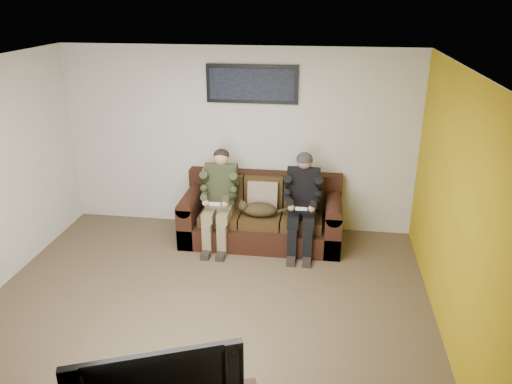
# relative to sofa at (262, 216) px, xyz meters

# --- Properties ---
(floor) EXTENTS (5.00, 5.00, 0.00)m
(floor) POSITION_rel_sofa_xyz_m (-0.40, -1.83, -0.34)
(floor) COLOR brown
(floor) RESTS_ON ground
(ceiling) EXTENTS (5.00, 5.00, 0.00)m
(ceiling) POSITION_rel_sofa_xyz_m (-0.40, -1.83, 2.26)
(ceiling) COLOR silver
(ceiling) RESTS_ON ground
(wall_back) EXTENTS (5.00, 0.00, 5.00)m
(wall_back) POSITION_rel_sofa_xyz_m (-0.40, 0.42, 0.96)
(wall_back) COLOR beige
(wall_back) RESTS_ON ground
(wall_front) EXTENTS (5.00, 0.00, 5.00)m
(wall_front) POSITION_rel_sofa_xyz_m (-0.40, -4.08, 0.96)
(wall_front) COLOR beige
(wall_front) RESTS_ON ground
(wall_right) EXTENTS (0.00, 4.50, 4.50)m
(wall_right) POSITION_rel_sofa_xyz_m (2.10, -1.83, 0.96)
(wall_right) COLOR beige
(wall_right) RESTS_ON ground
(accent_wall_right) EXTENTS (0.00, 4.50, 4.50)m
(accent_wall_right) POSITION_rel_sofa_xyz_m (2.09, -1.83, 0.96)
(accent_wall_right) COLOR #BB9912
(accent_wall_right) RESTS_ON ground
(sofa) EXTENTS (2.18, 0.94, 0.89)m
(sofa) POSITION_rel_sofa_xyz_m (0.00, 0.00, 0.00)
(sofa) COLOR black
(sofa) RESTS_ON ground
(throw_pillow) EXTENTS (0.42, 0.20, 0.41)m
(throw_pillow) POSITION_rel_sofa_xyz_m (0.00, 0.04, 0.30)
(throw_pillow) COLOR #917B5F
(throw_pillow) RESTS_ON sofa
(throw_blanket) EXTENTS (0.45, 0.22, 0.08)m
(throw_blanket) POSITION_rel_sofa_xyz_m (-0.66, 0.27, 0.55)
(throw_blanket) COLOR gray
(throw_blanket) RESTS_ON sofa
(person_left) EXTENTS (0.51, 0.87, 1.29)m
(person_left) POSITION_rel_sofa_xyz_m (-0.56, -0.18, 0.39)
(person_left) COLOR #827251
(person_left) RESTS_ON sofa
(person_right) EXTENTS (0.51, 0.86, 1.30)m
(person_right) POSITION_rel_sofa_xyz_m (0.56, -0.18, 0.39)
(person_right) COLOR black
(person_right) RESTS_ON sofa
(cat) EXTENTS (0.66, 0.26, 0.24)m
(cat) POSITION_rel_sofa_xyz_m (-0.03, -0.22, 0.20)
(cat) COLOR #48381C
(cat) RESTS_ON sofa
(framed_poster) EXTENTS (1.25, 0.05, 0.52)m
(framed_poster) POSITION_rel_sofa_xyz_m (-0.20, 0.39, 1.76)
(framed_poster) COLOR black
(framed_poster) RESTS_ON wall_back
(television) EXTENTS (1.13, 0.57, 0.66)m
(television) POSITION_rel_sofa_xyz_m (-0.24, -3.78, 0.47)
(television) COLOR black
(television) RESTS_ON tv_stand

